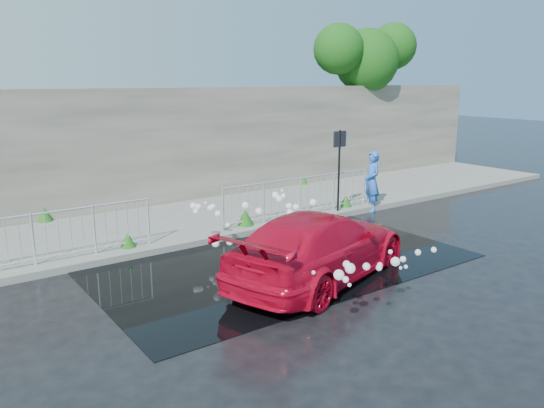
% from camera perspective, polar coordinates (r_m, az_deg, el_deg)
% --- Properties ---
extents(ground, '(90.00, 90.00, 0.00)m').
position_cam_1_polar(ground, '(10.73, 1.66, -8.01)').
color(ground, black).
rests_on(ground, ground).
extents(pavement, '(30.00, 4.00, 0.15)m').
position_cam_1_polar(pavement, '(14.80, -10.14, -1.89)').
color(pavement, slate).
rests_on(pavement, ground).
extents(curb, '(30.00, 0.25, 0.16)m').
position_cam_1_polar(curb, '(13.09, -6.33, -3.76)').
color(curb, slate).
rests_on(curb, ground).
extents(retaining_wall, '(30.00, 0.60, 3.50)m').
position_cam_1_polar(retaining_wall, '(16.44, -13.75, 5.93)').
color(retaining_wall, '#535046').
rests_on(retaining_wall, pavement).
extents(puddle, '(8.00, 5.00, 0.01)m').
position_cam_1_polar(puddle, '(11.76, 0.65, -6.03)').
color(puddle, black).
rests_on(puddle, ground).
extents(sign_post, '(0.45, 0.06, 2.50)m').
position_cam_1_polar(sign_post, '(15.24, 7.25, 4.98)').
color(sign_post, black).
rests_on(sign_post, ground).
extents(tree, '(4.89, 2.51, 6.14)m').
position_cam_1_polar(tree, '(21.89, 10.10, 15.40)').
color(tree, '#332114').
rests_on(tree, ground).
extents(railing_left, '(5.05, 0.05, 1.10)m').
position_cam_1_polar(railing_left, '(11.91, -24.31, -3.32)').
color(railing_left, silver).
rests_on(railing_left, pavement).
extents(railing_right, '(5.05, 0.05, 1.10)m').
position_cam_1_polar(railing_right, '(14.83, 3.07, 0.95)').
color(railing_right, silver).
rests_on(railing_right, pavement).
extents(weeds, '(12.17, 3.93, 0.44)m').
position_cam_1_polar(weeds, '(14.23, -9.57, -1.41)').
color(weeds, '#1C4612').
rests_on(weeds, pavement).
extents(water_spray, '(3.66, 5.65, 0.98)m').
position_cam_1_polar(water_spray, '(11.44, 1.37, -2.63)').
color(water_spray, white).
rests_on(water_spray, ground).
extents(red_car, '(5.07, 3.31, 1.37)m').
position_cam_1_polar(red_car, '(10.55, 5.10, -4.51)').
color(red_car, red).
rests_on(red_car, ground).
extents(person, '(0.65, 0.78, 1.82)m').
position_cam_1_polar(person, '(16.18, 10.70, 2.41)').
color(person, blue).
rests_on(person, ground).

